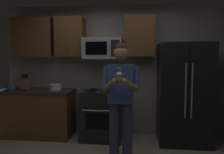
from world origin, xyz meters
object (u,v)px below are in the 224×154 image
oven_range (102,115)px  bowl_small_colored (11,87)px  refrigerator (184,94)px  knife_block (25,84)px  person (121,94)px  microwave (103,49)px  cupcake (119,76)px  bowl_large_white (55,87)px

oven_range → bowl_small_colored: bowl_small_colored is taller
refrigerator → knife_block: refrigerator is taller
oven_range → knife_block: 1.61m
knife_block → person: person is taller
microwave → refrigerator: (1.50, -0.16, -0.82)m
cupcake → bowl_large_white: bearing=138.5°
oven_range → cupcake: bearing=-70.3°
knife_block → bowl_small_colored: knife_block is taller
bowl_large_white → microwave: bearing=5.8°
refrigerator → bowl_small_colored: 3.30m
microwave → bowl_small_colored: 1.96m
refrigerator → bowl_small_colored: size_ratio=9.43×
oven_range → knife_block: (-1.51, -0.03, 0.58)m
bowl_small_colored → cupcake: size_ratio=1.10×
oven_range → cupcake: 1.49m
cupcake → refrigerator: bearing=46.1°
refrigerator → bowl_large_white: 2.43m
bowl_large_white → bowl_small_colored: bowl_large_white is taller
microwave → bowl_small_colored: microwave is taller
microwave → person: bearing=-66.4°
person → cupcake: 0.44m
bowl_large_white → person: size_ratio=0.14×
refrigerator → bowl_small_colored: bearing=179.7°
person → cupcake: size_ratio=10.13×
knife_block → person: bearing=-22.7°
refrigerator → bowl_large_white: (-2.42, 0.07, 0.08)m
knife_block → bowl_small_colored: 0.30m
microwave → person: size_ratio=0.42×
bowl_large_white → person: bearing=-32.7°
person → cupcake: person is taller
oven_range → person: bearing=-63.4°
refrigerator → knife_block: bearing=179.8°
oven_range → knife_block: knife_block is taller
knife_block → refrigerator: bearing=-0.2°
knife_block → cupcake: size_ratio=1.84×
bowl_small_colored → person: (2.22, -0.81, 0.03)m
oven_range → person: person is taller
refrigerator → cupcake: refrigerator is taller
microwave → knife_block: (-1.51, -0.15, -0.68)m
oven_range → bowl_large_white: (-0.92, 0.03, 0.52)m
oven_range → knife_block: size_ratio=2.91×
microwave → bowl_large_white: bearing=-174.2°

